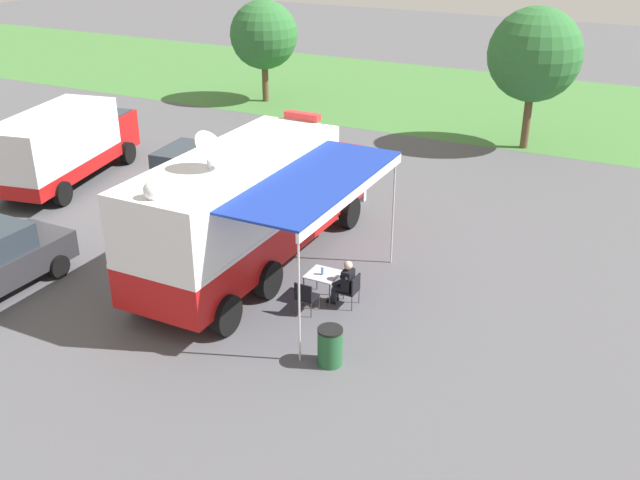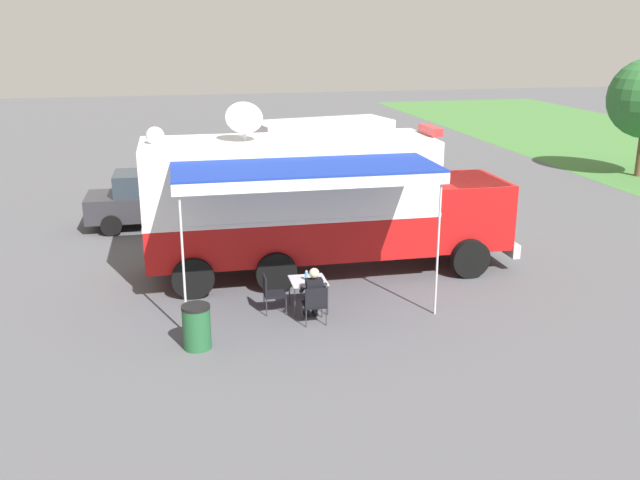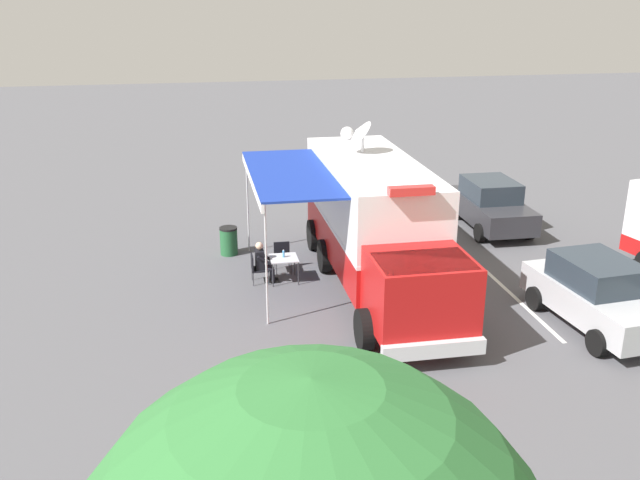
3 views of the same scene
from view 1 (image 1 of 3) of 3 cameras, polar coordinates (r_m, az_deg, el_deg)
ground_plane at (r=20.38m, az=-6.21°, el=-2.89°), size 100.00×100.00×0.00m
grass_verge at (r=38.88m, az=10.99°, el=10.58°), size 80.00×14.00×0.01m
lot_stripe at (r=24.25m, az=-9.95°, el=1.63°), size 0.17×4.80×0.01m
command_truck at (r=20.11m, az=-5.23°, el=2.87°), size 4.91×9.51×4.53m
folding_table at (r=18.92m, az=0.25°, el=-2.78°), size 0.81×0.81×0.73m
water_bottle at (r=18.82m, az=0.19°, el=-2.39°), size 0.07×0.07×0.22m
folding_chair_at_table at (r=18.69m, az=2.44°, el=-3.73°), size 0.48×0.48×0.87m
folding_chair_beside_table at (r=18.36m, az=-1.14°, el=-4.29°), size 0.48×0.48×0.87m
seated_responder at (r=18.69m, az=1.92°, el=-3.23°), size 0.66×0.55×1.25m
trash_bin at (r=16.52m, az=0.78°, el=-8.21°), size 0.57×0.57×0.91m
support_truck at (r=28.03m, az=-19.17°, el=6.88°), size 3.33×7.07×2.70m
car_behind_truck at (r=25.81m, az=-10.07°, el=5.20°), size 2.29×4.34×1.76m
tree_far_left at (r=37.43m, az=-4.36°, el=15.52°), size 3.31×3.31×4.94m
tree_left_of_centre at (r=30.98m, az=16.26°, el=13.58°), size 3.69×3.69×5.66m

